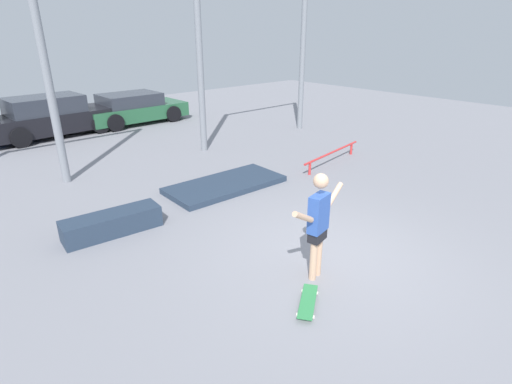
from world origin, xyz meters
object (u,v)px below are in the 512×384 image
(skateboarder, at_px, (318,221))
(grind_box, at_px, (112,223))
(manual_pad, at_px, (226,185))
(parked_car_green, at_px, (133,108))
(parked_car_black, at_px, (51,117))
(skateboard, at_px, (308,301))
(grind_rail, at_px, (332,154))

(skateboarder, height_order, grind_box, skateboarder)
(manual_pad, bearing_deg, grind_box, -171.67)
(parked_car_green, bearing_deg, grind_box, -119.16)
(parked_car_black, height_order, parked_car_green, parked_car_black)
(parked_car_black, xyz_separation_m, parked_car_green, (3.22, 0.07, -0.10))
(grind_box, bearing_deg, manual_pad, 8.33)
(skateboard, distance_m, grind_rail, 6.61)
(parked_car_green, bearing_deg, grind_rail, -79.27)
(skateboard, relative_size, grind_box, 0.43)
(skateboarder, bearing_deg, grind_rail, 24.23)
(skateboard, xyz_separation_m, grind_box, (-1.15, 3.95, 0.14))
(grind_rail, distance_m, parked_car_black, 10.16)
(manual_pad, distance_m, parked_car_black, 8.41)
(grind_box, xyz_separation_m, parked_car_black, (1.54, 8.69, 0.49))
(skateboard, height_order, manual_pad, manual_pad)
(grind_box, relative_size, manual_pad, 0.62)
(skateboarder, bearing_deg, grind_box, 105.29)
(skateboard, bearing_deg, grind_rail, 0.64)
(grind_box, relative_size, parked_car_green, 0.44)
(grind_box, distance_m, parked_car_black, 8.84)
(grind_rail, bearing_deg, skateboarder, -144.47)
(skateboard, bearing_deg, skateboarder, -1.87)
(grind_box, relative_size, grind_rail, 0.62)
(skateboard, bearing_deg, parked_car_green, 39.60)
(skateboarder, relative_size, skateboard, 2.24)
(skateboard, relative_size, parked_car_green, 0.19)
(parked_car_black, distance_m, parked_car_green, 3.22)
(manual_pad, bearing_deg, skateboard, -113.76)
(grind_box, xyz_separation_m, grind_rail, (6.55, -0.14, 0.10))
(manual_pad, height_order, grind_rail, grind_rail)
(skateboard, bearing_deg, parked_car_black, 53.67)
(manual_pad, relative_size, grind_rail, 1.00)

